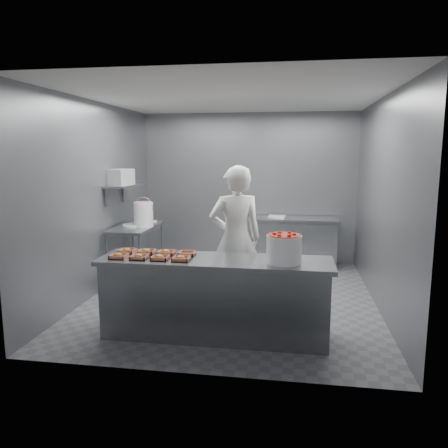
% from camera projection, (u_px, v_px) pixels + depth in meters
% --- Properties ---
extents(floor, '(4.50, 4.50, 0.00)m').
position_uv_depth(floor, '(232.00, 297.00, 6.31)').
color(floor, '#4C4C51').
rests_on(floor, ground).
extents(ceiling, '(4.50, 4.50, 0.00)m').
position_uv_depth(ceiling, '(232.00, 97.00, 5.86)').
color(ceiling, white).
rests_on(ceiling, wall_back).
extents(wall_back, '(4.00, 0.04, 2.80)m').
position_uv_depth(wall_back, '(249.00, 188.00, 8.28)').
color(wall_back, slate).
rests_on(wall_back, ground).
extents(wall_left, '(0.04, 4.50, 2.80)m').
position_uv_depth(wall_left, '(97.00, 199.00, 6.39)').
color(wall_left, slate).
rests_on(wall_left, ground).
extents(wall_right, '(0.04, 4.50, 2.80)m').
position_uv_depth(wall_right, '(382.00, 204.00, 5.77)').
color(wall_right, slate).
rests_on(wall_right, ground).
extents(service_counter, '(2.60, 0.70, 0.90)m').
position_uv_depth(service_counter, '(215.00, 297.00, 4.92)').
color(service_counter, slate).
rests_on(service_counter, ground).
extents(prep_table, '(0.60, 1.20, 0.90)m').
position_uv_depth(prep_table, '(136.00, 245.00, 7.06)').
color(prep_table, slate).
rests_on(prep_table, ground).
extents(back_counter, '(1.50, 0.60, 0.90)m').
position_uv_depth(back_counter, '(295.00, 242.00, 7.95)').
color(back_counter, slate).
rests_on(back_counter, ground).
extents(wall_shelf, '(0.35, 0.90, 0.03)m').
position_uv_depth(wall_shelf, '(124.00, 185.00, 6.93)').
color(wall_shelf, slate).
rests_on(wall_shelf, wall_left).
extents(tray_0, '(0.19, 0.18, 0.06)m').
position_uv_depth(tray_0, '(119.00, 256.00, 4.89)').
color(tray_0, tan).
rests_on(tray_0, service_counter).
extents(tray_1, '(0.19, 0.18, 0.06)m').
position_uv_depth(tray_1, '(139.00, 257.00, 4.85)').
color(tray_1, tan).
rests_on(tray_1, service_counter).
extents(tray_2, '(0.19, 0.18, 0.06)m').
position_uv_depth(tray_2, '(160.00, 257.00, 4.81)').
color(tray_2, tan).
rests_on(tray_2, service_counter).
extents(tray_3, '(0.19, 0.18, 0.06)m').
position_uv_depth(tray_3, '(181.00, 258.00, 4.77)').
color(tray_3, tan).
rests_on(tray_3, service_counter).
extents(tray_4, '(0.19, 0.18, 0.06)m').
position_uv_depth(tray_4, '(127.00, 251.00, 5.14)').
color(tray_4, tan).
rests_on(tray_4, service_counter).
extents(tray_5, '(0.19, 0.18, 0.06)m').
position_uv_depth(tray_5, '(147.00, 252.00, 5.10)').
color(tray_5, tan).
rests_on(tray_5, service_counter).
extents(tray_6, '(0.19, 0.18, 0.06)m').
position_uv_depth(tray_6, '(167.00, 252.00, 5.06)').
color(tray_6, tan).
rests_on(tray_6, service_counter).
extents(tray_7, '(0.19, 0.18, 0.04)m').
position_uv_depth(tray_7, '(187.00, 253.00, 5.03)').
color(tray_7, tan).
rests_on(tray_7, service_counter).
extents(worker, '(0.81, 0.67, 1.91)m').
position_uv_depth(worker, '(236.00, 239.00, 5.68)').
color(worker, white).
rests_on(worker, ground).
extents(strawberry_tub, '(0.37, 0.37, 0.31)m').
position_uv_depth(strawberry_tub, '(284.00, 248.00, 4.64)').
color(strawberry_tub, white).
rests_on(strawberry_tub, service_counter).
extents(glaze_bucket, '(0.32, 0.31, 0.47)m').
position_uv_depth(glaze_bucket, '(144.00, 214.00, 6.95)').
color(glaze_bucket, white).
rests_on(glaze_bucket, prep_table).
extents(bucket_lid, '(0.41, 0.41, 0.03)m').
position_uv_depth(bucket_lid, '(133.00, 225.00, 7.01)').
color(bucket_lid, white).
rests_on(bucket_lid, prep_table).
extents(rag, '(0.17, 0.16, 0.02)m').
position_uv_depth(rag, '(153.00, 221.00, 7.41)').
color(rag, '#CCB28C').
rests_on(rag, prep_table).
extents(appliance, '(0.38, 0.41, 0.25)m').
position_uv_depth(appliance, '(121.00, 177.00, 6.79)').
color(appliance, gray).
rests_on(appliance, wall_shelf).
extents(paper_stack, '(0.32, 0.25, 0.04)m').
position_uv_depth(paper_stack, '(277.00, 216.00, 7.93)').
color(paper_stack, silver).
rests_on(paper_stack, back_counter).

